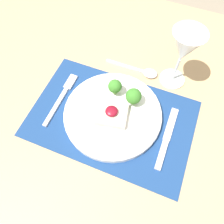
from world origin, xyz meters
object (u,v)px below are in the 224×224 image
at_px(dinner_plate, 113,112).
at_px(fork, 63,95).
at_px(wine_glass_near, 184,49).
at_px(spoon, 143,71).
at_px(knife, 166,141).

xyz_separation_m(dinner_plate, fork, (-0.17, 0.00, -0.01)).
bearing_deg(dinner_plate, wine_glass_near, 55.62).
distance_m(spoon, wine_glass_near, 0.16).
relative_size(dinner_plate, fork, 1.47).
distance_m(fork, wine_glass_near, 0.37).
bearing_deg(dinner_plate, fork, 179.23).
bearing_deg(fork, spoon, 40.02).
distance_m(dinner_plate, wine_glass_near, 0.26).
xyz_separation_m(fork, spoon, (0.20, 0.18, -0.00)).
relative_size(spoon, wine_glass_near, 0.92).
bearing_deg(knife, wine_glass_near, 100.69).
distance_m(knife, wine_glass_near, 0.25).
xyz_separation_m(knife, wine_glass_near, (-0.04, 0.22, 0.13)).
distance_m(dinner_plate, knife, 0.17).
distance_m(dinner_plate, fork, 0.17).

